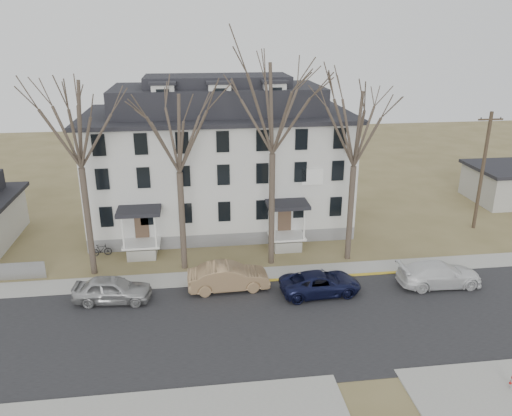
{
  "coord_description": "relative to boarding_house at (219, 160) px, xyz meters",
  "views": [
    {
      "loc": [
        -4.14,
        -21.27,
        15.52
      ],
      "look_at": [
        -0.17,
        9.0,
        4.41
      ],
      "focal_mm": 35.0,
      "sensor_mm": 36.0,
      "label": 1
    }
  ],
  "objects": [
    {
      "name": "tree_center",
      "position": [
        3.0,
        -8.15,
        5.71
      ],
      "size": [
        9.0,
        9.0,
        14.7
      ],
      "color": "#473B31",
      "rests_on": "ground"
    },
    {
      "name": "main_road",
      "position": [
        2.0,
        -15.95,
        -5.38
      ],
      "size": [
        120.0,
        10.0,
        0.04
      ],
      "primitive_type": "cube",
      "color": "#27272A",
      "rests_on": "ground"
    },
    {
      "name": "tree_mid_left",
      "position": [
        -3.0,
        -8.15,
        4.22
      ],
      "size": [
        7.8,
        7.8,
        12.74
      ],
      "color": "#473B31",
      "rests_on": "ground"
    },
    {
      "name": "tree_mid_right",
      "position": [
        8.5,
        -8.15,
        4.22
      ],
      "size": [
        7.8,
        7.8,
        12.74
      ],
      "color": "#473B31",
      "rests_on": "ground"
    },
    {
      "name": "bicycle_left",
      "position": [
        -6.21,
        -6.46,
        -4.97
      ],
      "size": [
        1.55,
        0.56,
        0.81
      ],
      "primitive_type": "imported",
      "rotation": [
        0.0,
        0.0,
        1.56
      ],
      "color": "black",
      "rests_on": "ground"
    },
    {
      "name": "car_silver",
      "position": [
        -7.22,
        -12.11,
        -4.6
      ],
      "size": [
        4.75,
        2.28,
        1.57
      ],
      "primitive_type": "imported",
      "rotation": [
        0.0,
        0.0,
        1.47
      ],
      "color": "#A3A3A3",
      "rests_on": "ground"
    },
    {
      "name": "car_white",
      "position": [
        13.04,
        -12.77,
        -4.61
      ],
      "size": [
        5.32,
        2.21,
        1.54
      ],
      "primitive_type": "imported",
      "rotation": [
        0.0,
        0.0,
        1.56
      ],
      "color": "white",
      "rests_on": "ground"
    },
    {
      "name": "boarding_house",
      "position": [
        0.0,
        0.0,
        0.0
      ],
      "size": [
        20.8,
        12.36,
        12.05
      ],
      "color": "slate",
      "rests_on": "ground"
    },
    {
      "name": "ground",
      "position": [
        2.0,
        -17.95,
        -5.38
      ],
      "size": [
        120.0,
        120.0,
        0.0
      ],
      "primitive_type": "plane",
      "color": "olive",
      "rests_on": "ground"
    },
    {
      "name": "far_sidewalk",
      "position": [
        2.0,
        -9.95,
        -5.38
      ],
      "size": [
        120.0,
        2.0,
        0.08
      ],
      "primitive_type": "cube",
      "color": "#A09F97",
      "rests_on": "ground"
    },
    {
      "name": "car_tan",
      "position": [
        -0.25,
        -11.53,
        -4.55
      ],
      "size": [
        5.12,
        1.97,
        1.66
      ],
      "primitive_type": "imported",
      "rotation": [
        0.0,
        0.0,
        1.61
      ],
      "color": "#997852",
      "rests_on": "ground"
    },
    {
      "name": "car_navy",
      "position": [
        5.31,
        -12.81,
        -4.69
      ],
      "size": [
        5.12,
        2.64,
        1.38
      ],
      "primitive_type": "imported",
      "rotation": [
        0.0,
        0.0,
        1.64
      ],
      "color": "black",
      "rests_on": "ground"
    },
    {
      "name": "bicycle_right",
      "position": [
        -8.92,
        -5.56,
        -4.94
      ],
      "size": [
        1.51,
        0.62,
        0.88
      ],
      "primitive_type": "imported",
      "rotation": [
        0.0,
        0.0,
        1.72
      ],
      "color": "black",
      "rests_on": "ground"
    },
    {
      "name": "tree_far_left",
      "position": [
        -9.0,
        -8.15,
        4.96
      ],
      "size": [
        8.4,
        8.4,
        13.72
      ],
      "color": "#473B31",
      "rests_on": "ground"
    },
    {
      "name": "utility_pole_far",
      "position": [
        20.5,
        -3.95,
        -0.47
      ],
      "size": [
        2.0,
        0.28,
        9.5
      ],
      "color": "#3D3023",
      "rests_on": "ground"
    },
    {
      "name": "yellow_curb",
      "position": [
        7.0,
        -10.85,
        -5.38
      ],
      "size": [
        14.0,
        0.25,
        0.06
      ],
      "primitive_type": "cube",
      "color": "gold",
      "rests_on": "ground"
    }
  ]
}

